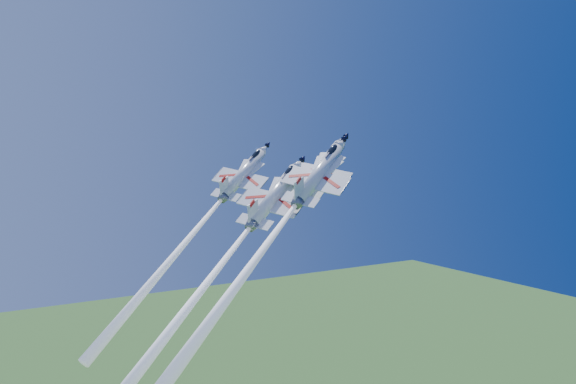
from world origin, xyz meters
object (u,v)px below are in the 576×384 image
jet_lead (278,228)px  jet_slot (216,271)px  jet_left (195,231)px  jet_right (271,239)px

jet_lead → jet_slot: 13.26m
jet_lead → jet_left: size_ratio=1.09×
jet_left → jet_slot: (-1.61, -10.67, -3.76)m
jet_lead → jet_left: jet_lead is taller
jet_right → jet_slot: jet_right is taller
jet_left → jet_slot: 11.42m
jet_lead → jet_slot: bearing=-98.3°
jet_right → jet_slot: 8.12m
jet_lead → jet_slot: jet_lead is taller
jet_left → jet_right: size_ratio=0.94×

